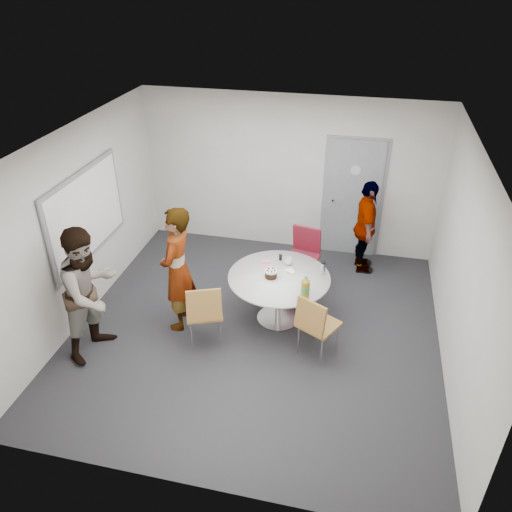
% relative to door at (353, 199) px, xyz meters
% --- Properties ---
extents(floor, '(5.00, 5.00, 0.00)m').
position_rel_door_xyz_m(floor, '(-1.10, -2.48, -1.03)').
color(floor, '#242428').
rests_on(floor, ground).
extents(ceiling, '(5.00, 5.00, 0.00)m').
position_rel_door_xyz_m(ceiling, '(-1.10, -2.48, 1.67)').
color(ceiling, silver).
rests_on(ceiling, wall_back).
extents(wall_back, '(5.00, 0.00, 5.00)m').
position_rel_door_xyz_m(wall_back, '(-1.10, 0.02, 0.32)').
color(wall_back, '#B9B6B0').
rests_on(wall_back, floor).
extents(wall_left, '(0.00, 5.00, 5.00)m').
position_rel_door_xyz_m(wall_left, '(-3.60, -2.48, 0.32)').
color(wall_left, '#B9B6B0').
rests_on(wall_left, floor).
extents(wall_right, '(0.00, 5.00, 5.00)m').
position_rel_door_xyz_m(wall_right, '(1.40, -2.48, 0.32)').
color(wall_right, '#B9B6B0').
rests_on(wall_right, floor).
extents(wall_front, '(5.00, 0.00, 5.00)m').
position_rel_door_xyz_m(wall_front, '(-1.10, -4.98, 0.32)').
color(wall_front, '#B9B6B0').
rests_on(wall_front, floor).
extents(door, '(1.02, 0.17, 2.12)m').
position_rel_door_xyz_m(door, '(0.00, 0.00, 0.00)').
color(door, gray).
rests_on(door, wall_back).
extents(whiteboard, '(0.04, 1.90, 1.25)m').
position_rel_door_xyz_m(whiteboard, '(-3.56, -2.28, 0.42)').
color(whiteboard, gray).
rests_on(whiteboard, wall_left).
extents(table, '(1.41, 1.41, 1.07)m').
position_rel_door_xyz_m(table, '(-0.82, -2.18, -0.38)').
color(table, silver).
rests_on(table, floor).
extents(chair_near_left, '(0.61, 0.64, 0.97)m').
position_rel_door_xyz_m(chair_near_left, '(-1.68, -2.95, -0.43)').
color(chair_near_left, olive).
rests_on(chair_near_left, floor).
extents(chair_near_right, '(0.61, 0.63, 0.93)m').
position_rel_door_xyz_m(chair_near_right, '(-0.25, -2.85, -0.45)').
color(chair_near_right, olive).
rests_on(chair_near_right, floor).
extents(chair_far, '(0.55, 0.59, 0.98)m').
position_rel_door_xyz_m(chair_far, '(-0.64, -1.19, -0.42)').
color(chair_far, maroon).
rests_on(chair_far, floor).
extents(person_main, '(0.44, 0.66, 1.81)m').
position_rel_door_xyz_m(person_main, '(-2.17, -2.56, -0.12)').
color(person_main, '#A5C6EA').
rests_on(person_main, floor).
extents(person_left, '(0.89, 1.03, 1.81)m').
position_rel_door_xyz_m(person_left, '(-3.05, -3.30, -0.12)').
color(person_left, white).
rests_on(person_left, floor).
extents(person_right, '(0.52, 0.97, 1.57)m').
position_rel_door_xyz_m(person_right, '(0.26, -0.53, -0.24)').
color(person_right, black).
rests_on(person_right, floor).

